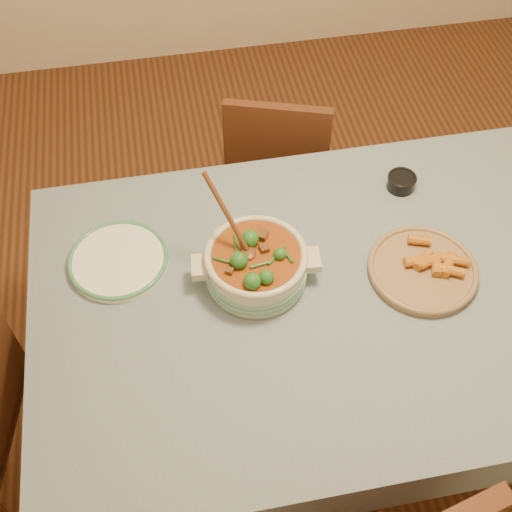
{
  "coord_description": "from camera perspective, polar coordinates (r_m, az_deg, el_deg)",
  "views": [
    {
      "loc": [
        -0.4,
        -0.95,
        2.21
      ],
      "look_at": [
        -0.21,
        0.08,
        0.85
      ],
      "focal_mm": 45.0,
      "sensor_mm": 36.0,
      "label": 1
    }
  ],
  "objects": [
    {
      "name": "floor",
      "position": [
        2.44,
        5.39,
        -13.1
      ],
      "size": [
        4.5,
        4.5,
        0.0
      ],
      "primitive_type": "plane",
      "color": "#432413",
      "rests_on": "ground"
    },
    {
      "name": "dining_table",
      "position": [
        1.86,
        6.92,
        -4.58
      ],
      "size": [
        1.68,
        1.08,
        0.76
      ],
      "color": "brown",
      "rests_on": "floor"
    },
    {
      "name": "stew_casserole",
      "position": [
        1.74,
        -0.01,
        -0.64
      ],
      "size": [
        0.36,
        0.3,
        0.33
      ],
      "rotation": [
        0.0,
        0.0,
        -0.1
      ],
      "color": "beige",
      "rests_on": "dining_table"
    },
    {
      "name": "white_plate",
      "position": [
        1.86,
        -12.14,
        -0.35
      ],
      "size": [
        0.34,
        0.34,
        0.02
      ],
      "rotation": [
        0.0,
        0.0,
        -0.26
      ],
      "color": "white",
      "rests_on": "dining_table"
    },
    {
      "name": "condiment_bowl",
      "position": [
        2.05,
        12.81,
        6.5
      ],
      "size": [
        0.1,
        0.1,
        0.05
      ],
      "rotation": [
        0.0,
        0.0,
        0.11
      ],
      "color": "black",
      "rests_on": "dining_table"
    },
    {
      "name": "fried_plate",
      "position": [
        1.85,
        14.62,
        -1.09
      ],
      "size": [
        0.35,
        0.35,
        0.05
      ],
      "rotation": [
        0.0,
        0.0,
        0.18
      ],
      "color": "#967453",
      "rests_on": "dining_table"
    },
    {
      "name": "chair_far",
      "position": [
        2.52,
        1.98,
        8.37
      ],
      "size": [
        0.48,
        0.48,
        0.81
      ],
      "rotation": [
        0.0,
        0.0,
        2.82
      ],
      "color": "#512C19",
      "rests_on": "floor"
    }
  ]
}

